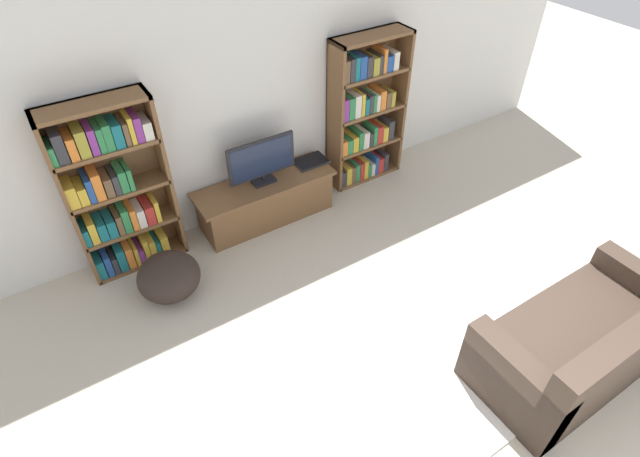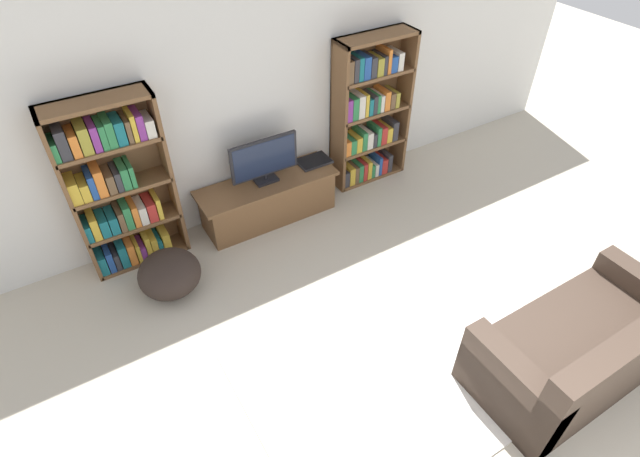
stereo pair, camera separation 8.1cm
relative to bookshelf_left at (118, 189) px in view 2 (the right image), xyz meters
The scene contains 9 objects.
wall_back 1.44m from the bookshelf_left, ahead, with size 8.80×0.06×2.60m.
bookshelf_left is the anchor object (origin of this frame).
bookshelf_right 2.75m from the bookshelf_left, ahead, with size 0.90×0.30×1.71m.
tv_stand 1.53m from the bookshelf_left, ahead, with size 1.49×0.48×0.47m.
television 1.41m from the bookshelf_left, ahead, with size 0.73×0.16×0.49m.
laptop 2.04m from the bookshelf_left, ahead, with size 0.36×0.26×0.03m.
area_rug 2.96m from the bookshelf_left, 58.13° to the right, with size 2.58×1.76×0.02m.
couch_right_sofa 4.10m from the bookshelf_left, 50.21° to the right, with size 1.69×0.83×0.85m.
beanbag_ottoman 0.89m from the bookshelf_left, 76.12° to the right, with size 0.57×0.57×0.40m, color #2D231E.
Camera 2 is at (-1.64, 0.01, 3.51)m, focal length 28.00 mm.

